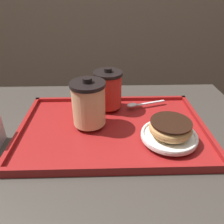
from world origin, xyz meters
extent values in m
cube|color=#38332D|center=(0.00, 0.00, 0.72)|extent=(0.92, 0.64, 0.03)
cylinder|color=#333338|center=(0.00, 0.00, 0.35)|extent=(0.08, 0.08, 0.70)
cube|color=maroon|center=(0.02, -0.01, 0.74)|extent=(0.54, 0.35, 0.01)
cube|color=maroon|center=(0.02, -0.18, 0.75)|extent=(0.54, 0.01, 0.01)
cube|color=maroon|center=(0.02, 0.16, 0.75)|extent=(0.54, 0.01, 0.01)
cube|color=maroon|center=(-0.24, -0.01, 0.75)|extent=(0.01, 0.35, 0.01)
cube|color=maroon|center=(0.28, -0.01, 0.75)|extent=(0.01, 0.35, 0.01)
cylinder|color=#E0B784|center=(-0.05, 0.00, 0.81)|extent=(0.09, 0.09, 0.12)
cylinder|color=black|center=(-0.05, 0.00, 0.88)|extent=(0.10, 0.10, 0.01)
cylinder|color=black|center=(-0.05, 0.00, 0.89)|extent=(0.03, 0.03, 0.01)
cylinder|color=red|center=(0.01, 0.10, 0.81)|extent=(0.09, 0.09, 0.11)
cylinder|color=black|center=(0.01, 0.10, 0.87)|extent=(0.09, 0.09, 0.01)
cylinder|color=black|center=(0.01, 0.10, 0.88)|extent=(0.02, 0.02, 0.01)
cylinder|color=white|center=(0.16, -0.08, 0.76)|extent=(0.15, 0.15, 0.01)
torus|color=white|center=(0.16, -0.08, 0.77)|extent=(0.15, 0.15, 0.01)
torus|color=tan|center=(0.16, -0.08, 0.79)|extent=(0.11, 0.11, 0.03)
cylinder|color=black|center=(0.16, -0.08, 0.81)|extent=(0.11, 0.11, 0.00)
ellipsoid|color=silver|center=(0.08, 0.09, 0.76)|extent=(0.04, 0.03, 0.01)
cube|color=silver|center=(0.15, 0.11, 0.76)|extent=(0.10, 0.04, 0.00)
camera|label=1|loc=(0.00, -0.54, 1.11)|focal=35.00mm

